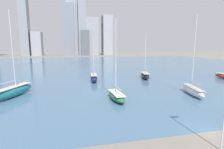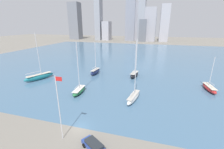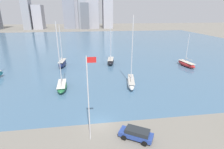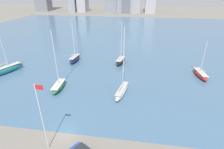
{
  "view_description": "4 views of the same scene",
  "coord_description": "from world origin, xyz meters",
  "px_view_note": "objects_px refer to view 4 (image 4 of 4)",
  "views": [
    {
      "loc": [
        -15.37,
        -16.27,
        10.09
      ],
      "look_at": [
        -7.92,
        16.68,
        4.49
      ],
      "focal_mm": 28.0,
      "sensor_mm": 36.0,
      "label": 1
    },
    {
      "loc": [
        12.87,
        -22.03,
        19.37
      ],
      "look_at": [
        1.53,
        18.08,
        5.45
      ],
      "focal_mm": 24.0,
      "sensor_mm": 36.0,
      "label": 2
    },
    {
      "loc": [
        -1.38,
        -23.62,
        16.78
      ],
      "look_at": [
        3.23,
        8.82,
        4.99
      ],
      "focal_mm": 28.0,
      "sensor_mm": 36.0,
      "label": 3
    },
    {
      "loc": [
        11.6,
        -21.7,
        23.25
      ],
      "look_at": [
        5.68,
        17.67,
        3.44
      ],
      "focal_mm": 28.0,
      "sensor_mm": 36.0,
      "label": 4
    }
  ],
  "objects_px": {
    "sailboat_teal": "(6,70)",
    "sailboat_navy": "(75,59)",
    "sailboat_black": "(120,61)",
    "sailboat_white": "(122,91)",
    "sailboat_green": "(59,86)",
    "flag_pole": "(42,116)",
    "sailboat_red": "(200,74)"
  },
  "relations": [
    {
      "from": "sailboat_navy",
      "to": "sailboat_white",
      "type": "bearing_deg",
      "value": -39.67
    },
    {
      "from": "sailboat_black",
      "to": "sailboat_teal",
      "type": "distance_m",
      "value": 35.6
    },
    {
      "from": "flag_pole",
      "to": "sailboat_teal",
      "type": "bearing_deg",
      "value": 136.62
    },
    {
      "from": "sailboat_green",
      "to": "sailboat_white",
      "type": "bearing_deg",
      "value": -3.51
    },
    {
      "from": "sailboat_navy",
      "to": "sailboat_red",
      "type": "bearing_deg",
      "value": -2.56
    },
    {
      "from": "sailboat_green",
      "to": "sailboat_teal",
      "type": "bearing_deg",
      "value": 158.58
    },
    {
      "from": "sailboat_black",
      "to": "sailboat_white",
      "type": "bearing_deg",
      "value": -72.15
    },
    {
      "from": "sailboat_red",
      "to": "sailboat_teal",
      "type": "height_order",
      "value": "sailboat_teal"
    },
    {
      "from": "sailboat_red",
      "to": "sailboat_white",
      "type": "xyz_separation_m",
      "value": [
        -21.62,
        -12.75,
        0.16
      ]
    },
    {
      "from": "flag_pole",
      "to": "sailboat_white",
      "type": "height_order",
      "value": "sailboat_white"
    },
    {
      "from": "sailboat_black",
      "to": "sailboat_white",
      "type": "xyz_separation_m",
      "value": [
        2.36,
        -18.98,
        -0.05
      ]
    },
    {
      "from": "sailboat_white",
      "to": "sailboat_teal",
      "type": "xyz_separation_m",
      "value": [
        -35.74,
        6.6,
        0.15
      ]
    },
    {
      "from": "sailboat_green",
      "to": "sailboat_teal",
      "type": "xyz_separation_m",
      "value": [
        -19.53,
        6.47,
        0.27
      ]
    },
    {
      "from": "sailboat_teal",
      "to": "sailboat_green",
      "type": "bearing_deg",
      "value": 6.09
    },
    {
      "from": "sailboat_teal",
      "to": "flag_pole",
      "type": "bearing_deg",
      "value": -18.94
    },
    {
      "from": "sailboat_red",
      "to": "sailboat_green",
      "type": "height_order",
      "value": "sailboat_green"
    },
    {
      "from": "sailboat_black",
      "to": "sailboat_red",
      "type": "height_order",
      "value": "sailboat_black"
    },
    {
      "from": "sailboat_green",
      "to": "sailboat_white",
      "type": "xyz_separation_m",
      "value": [
        16.21,
        -0.12,
        0.12
      ]
    },
    {
      "from": "sailboat_red",
      "to": "sailboat_teal",
      "type": "distance_m",
      "value": 57.68
    },
    {
      "from": "sailboat_black",
      "to": "flag_pole",
      "type": "bearing_deg",
      "value": -91.23
    },
    {
      "from": "sailboat_black",
      "to": "sailboat_red",
      "type": "xyz_separation_m",
      "value": [
        23.98,
        -6.23,
        -0.2
      ]
    },
    {
      "from": "sailboat_navy",
      "to": "sailboat_teal",
      "type": "bearing_deg",
      "value": -141.28
    },
    {
      "from": "sailboat_white",
      "to": "sailboat_teal",
      "type": "height_order",
      "value": "sailboat_teal"
    },
    {
      "from": "flag_pole",
      "to": "sailboat_black",
      "type": "height_order",
      "value": "sailboat_black"
    },
    {
      "from": "sailboat_teal",
      "to": "sailboat_black",
      "type": "bearing_deg",
      "value": 44.79
    },
    {
      "from": "sailboat_white",
      "to": "sailboat_teal",
      "type": "distance_m",
      "value": 36.34
    },
    {
      "from": "flag_pole",
      "to": "sailboat_black",
      "type": "bearing_deg",
      "value": 78.02
    },
    {
      "from": "sailboat_black",
      "to": "sailboat_navy",
      "type": "bearing_deg",
      "value": -166.36
    },
    {
      "from": "sailboat_teal",
      "to": "sailboat_navy",
      "type": "height_order",
      "value": "sailboat_teal"
    },
    {
      "from": "sailboat_white",
      "to": "sailboat_navy",
      "type": "xyz_separation_m",
      "value": [
        -18.26,
        18.17,
        0.12
      ]
    },
    {
      "from": "flag_pole",
      "to": "sailboat_white",
      "type": "distance_m",
      "value": 21.02
    },
    {
      "from": "sailboat_red",
      "to": "sailboat_green",
      "type": "relative_size",
      "value": 0.69
    }
  ]
}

